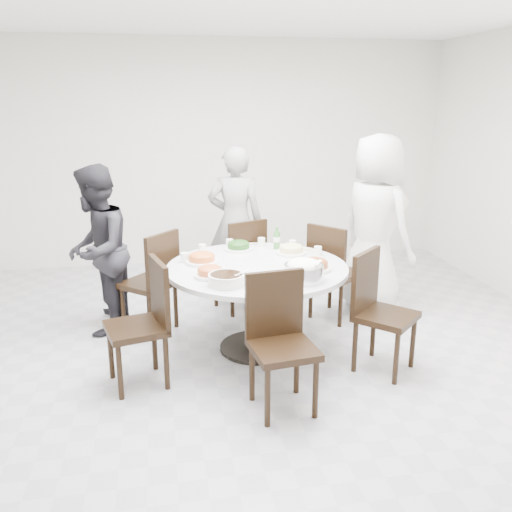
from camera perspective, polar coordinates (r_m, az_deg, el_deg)
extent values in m
cube|color=#ADADB2|center=(4.51, -0.27, -11.22)|extent=(6.00, 6.00, 0.01)
cube|color=silver|center=(7.01, -4.57, 10.65)|extent=(6.00, 0.01, 2.80)
cube|color=silver|center=(1.35, 22.97, -15.59)|extent=(6.00, 0.01, 2.80)
cylinder|color=silver|center=(4.60, 0.11, -5.50)|extent=(1.50, 1.50, 0.75)
cube|color=black|center=(5.29, 8.43, -1.57)|extent=(0.59, 0.59, 0.95)
cube|color=black|center=(5.46, -1.89, -0.83)|extent=(0.55, 0.55, 0.95)
cube|color=black|center=(5.05, -11.29, -2.62)|extent=(0.59, 0.59, 0.95)
cube|color=black|center=(4.11, -12.53, -7.14)|extent=(0.51, 0.51, 0.95)
cube|color=black|center=(3.71, 2.90, -9.45)|extent=(0.47, 0.47, 0.95)
cube|color=black|center=(4.34, 13.55, -5.92)|extent=(0.59, 0.59, 0.95)
imported|color=silver|center=(5.48, 12.43, 3.25)|extent=(0.87, 1.02, 1.77)
imported|color=black|center=(5.84, -2.18, 3.66)|extent=(0.65, 0.48, 1.61)
imported|color=black|center=(5.07, -16.39, 0.57)|extent=(0.68, 0.82, 1.53)
cylinder|color=white|center=(4.92, -1.85, 0.95)|extent=(0.25, 0.25, 0.07)
cylinder|color=white|center=(4.81, 3.73, 0.61)|extent=(0.27, 0.27, 0.07)
cylinder|color=white|center=(4.56, -5.71, -0.30)|extent=(0.28, 0.28, 0.07)
cylinder|color=white|center=(4.38, 6.11, -1.01)|extent=(0.29, 0.29, 0.07)
cylinder|color=white|center=(4.20, -4.87, -1.81)|extent=(0.25, 0.25, 0.06)
cylinder|color=silver|center=(4.11, 5.06, -1.77)|extent=(0.30, 0.30, 0.13)
cylinder|color=white|center=(4.02, -3.14, -2.48)|extent=(0.27, 0.27, 0.08)
cylinder|color=#34732E|center=(4.96, 2.20, 1.93)|extent=(0.06, 0.06, 0.21)
cylinder|color=white|center=(5.05, -1.45, 1.45)|extent=(0.07, 0.07, 0.08)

